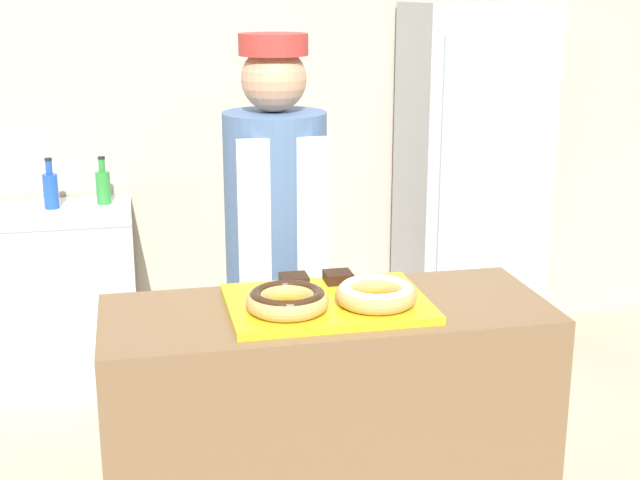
% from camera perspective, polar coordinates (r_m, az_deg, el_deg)
% --- Properties ---
extents(wall_back, '(8.00, 0.06, 2.70)m').
position_cam_1_polar(wall_back, '(4.61, -5.41, 9.49)').
color(wall_back, '#BCB29E').
rests_on(wall_back, ground_plane).
extents(display_counter, '(1.33, 0.53, 0.94)m').
position_cam_1_polar(display_counter, '(2.84, 0.44, -13.31)').
color(display_counter, brown).
rests_on(display_counter, ground_plane).
extents(serving_tray, '(0.59, 0.42, 0.02)m').
position_cam_1_polar(serving_tray, '(2.64, 0.46, -4.10)').
color(serving_tray, yellow).
rests_on(serving_tray, display_counter).
extents(donut_chocolate_glaze, '(0.24, 0.24, 0.06)m').
position_cam_1_polar(donut_chocolate_glaze, '(2.54, -2.11, -3.83)').
color(donut_chocolate_glaze, tan).
rests_on(donut_chocolate_glaze, serving_tray).
extents(donut_light_glaze, '(0.24, 0.24, 0.06)m').
position_cam_1_polar(donut_light_glaze, '(2.59, 3.61, -3.41)').
color(donut_light_glaze, tan).
rests_on(donut_light_glaze, serving_tray).
extents(brownie_back_left, '(0.08, 0.08, 0.03)m').
position_cam_1_polar(brownie_back_left, '(2.76, -1.67, -2.58)').
color(brownie_back_left, black).
rests_on(brownie_back_left, serving_tray).
extents(brownie_back_right, '(0.08, 0.08, 0.03)m').
position_cam_1_polar(brownie_back_right, '(2.78, 1.17, -2.38)').
color(brownie_back_right, black).
rests_on(brownie_back_right, serving_tray).
extents(baker_person, '(0.36, 0.36, 1.71)m').
position_cam_1_polar(baker_person, '(3.18, -2.79, -1.47)').
color(baker_person, '#4C4C51').
rests_on(baker_person, ground_plane).
extents(beverage_fridge, '(0.65, 0.58, 1.79)m').
position_cam_1_polar(beverage_fridge, '(4.62, 9.58, 3.64)').
color(beverage_fridge, '#ADB2B7').
rests_on(beverage_fridge, ground_plane).
extents(chest_freezer, '(1.06, 0.57, 0.85)m').
position_cam_1_polar(chest_freezer, '(4.47, -18.49, -3.61)').
color(chest_freezer, silver).
rests_on(chest_freezer, ground_plane).
extents(bottle_green, '(0.07, 0.07, 0.23)m').
position_cam_1_polar(bottle_green, '(4.40, -13.71, 3.40)').
color(bottle_green, '#2D8C38').
rests_on(bottle_green, chest_freezer).
extents(bottle_blue, '(0.07, 0.07, 0.24)m').
position_cam_1_polar(bottle_blue, '(4.38, -16.86, 3.15)').
color(bottle_blue, '#1E4CB2').
rests_on(bottle_blue, chest_freezer).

